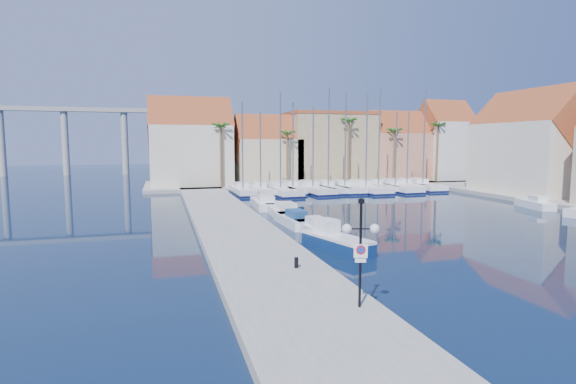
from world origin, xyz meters
name	(u,v)px	position (x,y,z in m)	size (l,w,h in m)	color
ground	(411,258)	(0.00, 0.00, 0.00)	(260.00, 260.00, 0.00)	black
quay_west	(230,223)	(-9.00, 13.50, 0.25)	(6.00, 77.00, 0.50)	gray
shore_north	(312,183)	(10.00, 48.00, 0.25)	(54.00, 16.00, 0.50)	gray
lamp_post	(361,236)	(-7.00, -7.77, 3.35)	(1.44, 0.69, 4.35)	black
bollard	(296,263)	(-7.79, -1.72, 0.77)	(0.22, 0.22, 0.55)	black
fishing_boat	(335,241)	(-3.63, 3.22, 0.64)	(3.31, 5.79, 1.92)	navy
motorboat_west_0	(314,228)	(-3.31, 8.43, 0.51)	(1.81, 5.21, 1.40)	white
motorboat_west_1	(294,220)	(-3.71, 12.36, 0.51)	(2.13, 5.88, 1.40)	white
motorboat_west_2	(284,211)	(-3.30, 17.17, 0.51)	(2.63, 7.39, 1.40)	white
motorboat_west_3	(265,203)	(-3.76, 23.41, 0.51)	(2.71, 7.20, 1.40)	white
motorboat_east_1	(535,203)	(23.98, 15.00, 0.51)	(2.55, 5.21, 1.40)	white
sailboat_0	(242,190)	(-4.01, 35.99, 0.60)	(2.51, 8.93, 12.30)	white
sailboat_1	(260,190)	(-1.54, 36.27, 0.58)	(2.79, 9.26, 11.02)	white
sailboat_2	(279,190)	(0.90, 35.17, 0.58)	(3.86, 11.84, 13.62)	white
sailboat_3	(292,188)	(3.18, 36.60, 0.60)	(3.13, 9.33, 12.43)	white
sailboat_4	(311,189)	(5.74, 35.90, 0.56)	(3.96, 11.70, 11.87)	white
sailboat_5	(326,188)	(8.09, 36.00, 0.60)	(3.56, 10.88, 14.56)	white
sailboat_6	(343,188)	(10.48, 35.59, 0.59)	(2.79, 10.48, 13.82)	white
sailboat_7	(363,188)	(13.40, 35.06, 0.58)	(3.49, 11.98, 13.88)	white
sailboat_8	(376,186)	(15.87, 35.92, 0.63)	(2.89, 9.62, 14.81)	white
sailboat_9	(393,187)	(18.06, 35.07, 0.55)	(3.47, 11.94, 11.35)	white
sailboat_10	(405,185)	(20.65, 36.09, 0.59)	(2.87, 8.90, 11.51)	white
sailboat_11	(421,185)	(23.00, 35.56, 0.60)	(3.64, 10.96, 14.67)	white
building_0	(191,146)	(-10.00, 47.00, 6.52)	(12.30, 9.00, 13.50)	beige
building_1	(267,153)	(2.00, 47.00, 5.30)	(10.30, 8.00, 11.00)	beige
building_2	(329,147)	(13.00, 48.00, 6.26)	(14.20, 10.20, 11.50)	#9D8760
building_3	(395,149)	(25.00, 47.00, 5.86)	(10.30, 8.00, 12.00)	tan
building_4	(444,143)	(34.00, 46.00, 6.97)	(8.30, 8.00, 14.00)	silver
building_6	(533,146)	(32.00, 24.00, 6.52)	(9.00, 14.30, 13.50)	beige
palm_0	(221,128)	(-6.00, 42.00, 9.08)	(2.60, 2.60, 10.15)	brown
palm_1	(287,135)	(4.00, 42.00, 8.14)	(2.60, 2.60, 9.15)	brown
palm_2	(349,123)	(14.00, 42.00, 10.02)	(2.60, 2.60, 11.15)	brown
palm_3	(395,132)	(22.00, 42.00, 8.61)	(2.60, 2.60, 9.65)	brown
palm_4	(438,127)	(30.00, 42.00, 9.55)	(2.60, 2.60, 10.65)	brown
viaduct	(38,127)	(-39.07, 82.00, 10.25)	(48.00, 2.20, 14.45)	#9E9E99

